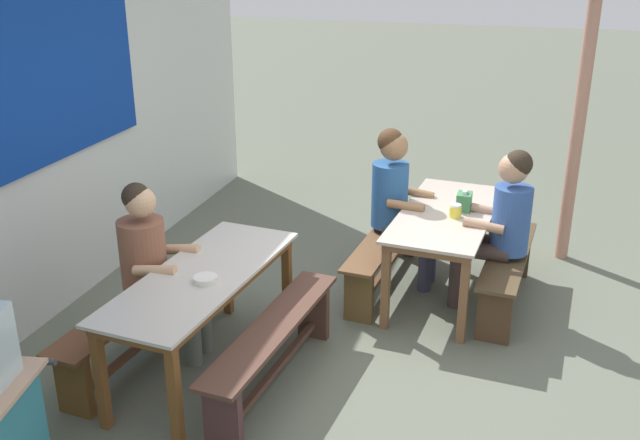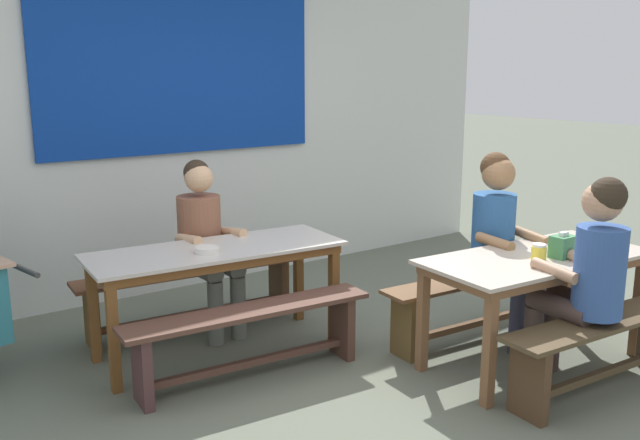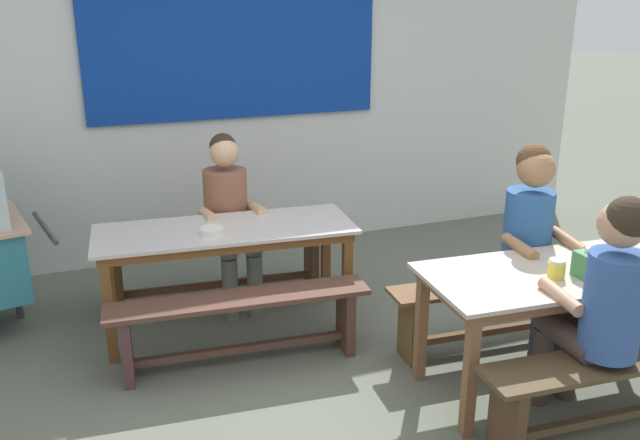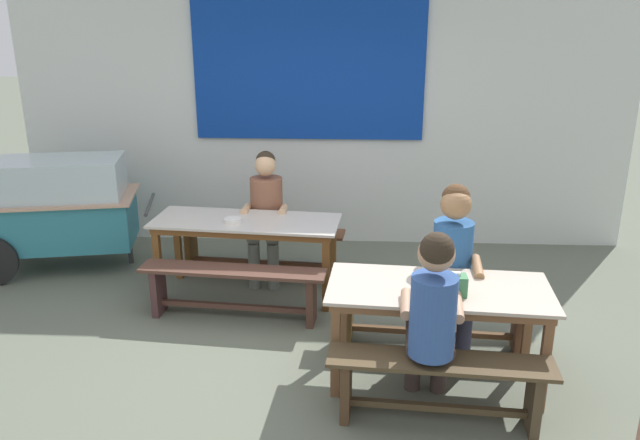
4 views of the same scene
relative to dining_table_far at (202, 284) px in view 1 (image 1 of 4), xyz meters
The scene contains 15 objects.
ground_plane 1.31m from the dining_table_far, 56.74° to the right, with size 40.00×40.00×0.00m, color #606656.
backdrop_wall 1.89m from the dining_table_far, 67.92° to the left, with size 6.66×0.23×3.04m.
dining_table_far is the anchor object (origin of this frame).
dining_table_near 2.08m from the dining_table_far, 41.17° to the right, with size 1.58×0.81×0.73m.
bench_far_back 0.61m from the dining_table_far, 85.01° to the left, with size 1.71×0.43×0.46m.
bench_far_front 0.61m from the dining_table_far, 94.99° to the right, with size 1.61×0.41×0.46m.
bench_near_back 1.86m from the dining_table_far, 28.45° to the right, with size 1.57×0.37×0.46m.
bench_near_front 2.44m from the dining_table_far, 50.73° to the right, with size 1.44×0.39×0.46m.
person_center_facing 0.44m from the dining_table_far, 73.27° to the left, with size 0.43×0.59×1.25m.
person_right_near_table 1.96m from the dining_table_far, 28.88° to the right, with size 0.43×0.56×1.33m.
person_near_front 2.31m from the dining_table_far, 50.55° to the right, with size 0.42×0.57×1.31m.
tissue_box 2.23m from the dining_table_far, 42.04° to the right, with size 0.15×0.11×0.16m.
condiment_jar 2.07m from the dining_table_far, 44.42° to the right, with size 0.09×0.09×0.10m.
soup_bowl 0.16m from the dining_table_far, 143.23° to the right, with size 0.15×0.15×0.04m, color silver.
wooden_support_post 3.55m from the dining_table_far, 41.33° to the right, with size 0.11×0.11×2.38m, color tan.
Camera 1 is at (-4.41, -1.01, 2.77)m, focal length 40.53 mm.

